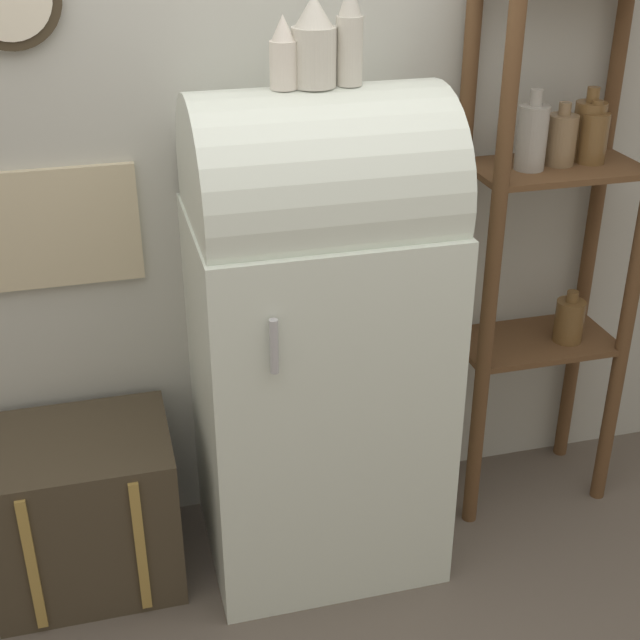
{
  "coord_description": "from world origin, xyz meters",
  "views": [
    {
      "loc": [
        -0.6,
        -2.07,
        2.07
      ],
      "look_at": [
        0.01,
        0.25,
        0.85
      ],
      "focal_mm": 50.0,
      "sensor_mm": 36.0,
      "label": 1
    }
  ],
  "objects_px": {
    "vase_left": "(283,55)",
    "vase_right": "(350,36)",
    "refrigerator": "(317,335)",
    "suitcase_trunk": "(85,509)",
    "vase_center": "(314,44)"
  },
  "relations": [
    {
      "from": "vase_left",
      "to": "vase_right",
      "type": "relative_size",
      "value": 0.69
    },
    {
      "from": "suitcase_trunk",
      "to": "vase_left",
      "type": "distance_m",
      "value": 1.53
    },
    {
      "from": "vase_right",
      "to": "refrigerator",
      "type": "bearing_deg",
      "value": -179.21
    },
    {
      "from": "refrigerator",
      "to": "vase_left",
      "type": "height_order",
      "value": "vase_left"
    },
    {
      "from": "vase_left",
      "to": "vase_center",
      "type": "xyz_separation_m",
      "value": [
        0.08,
        0.01,
        0.02
      ]
    },
    {
      "from": "vase_center",
      "to": "vase_right",
      "type": "bearing_deg",
      "value": -3.61
    },
    {
      "from": "suitcase_trunk",
      "to": "vase_right",
      "type": "distance_m",
      "value": 1.65
    },
    {
      "from": "vase_center",
      "to": "vase_right",
      "type": "xyz_separation_m",
      "value": [
        0.1,
        -0.01,
        0.02
      ]
    },
    {
      "from": "refrigerator",
      "to": "vase_left",
      "type": "relative_size",
      "value": 8.22
    },
    {
      "from": "suitcase_trunk",
      "to": "vase_center",
      "type": "bearing_deg",
      "value": -2.43
    },
    {
      "from": "refrigerator",
      "to": "vase_center",
      "type": "distance_m",
      "value": 0.86
    },
    {
      "from": "refrigerator",
      "to": "vase_center",
      "type": "height_order",
      "value": "vase_center"
    },
    {
      "from": "vase_left",
      "to": "vase_right",
      "type": "height_order",
      "value": "vase_right"
    },
    {
      "from": "refrigerator",
      "to": "suitcase_trunk",
      "type": "relative_size",
      "value": 2.74
    },
    {
      "from": "refrigerator",
      "to": "vase_center",
      "type": "bearing_deg",
      "value": 131.8
    }
  ]
}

